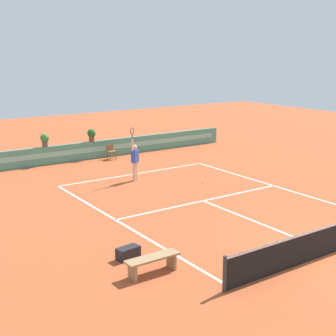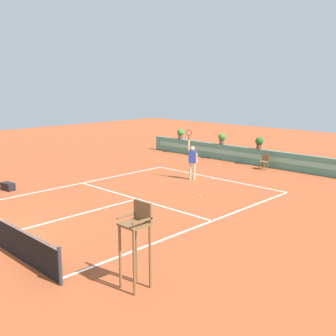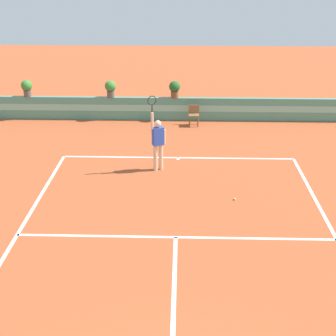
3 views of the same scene
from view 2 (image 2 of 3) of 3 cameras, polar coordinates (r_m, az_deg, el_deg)
The scene contains 11 objects.
ground_plane at distance 17.46m, azimuth -5.35°, elevation -4.59°, with size 60.00×60.00×0.00m, color #A84C28.
court_lines at distance 17.91m, azimuth -3.60°, elevation -4.12°, with size 8.32×11.94×0.01m.
back_wall_barrier at distance 25.15m, azimuth 12.92°, elevation 1.40°, with size 18.00×0.21×1.00m.
umpire_chair at distance 9.90m, azimuth -4.38°, elevation -9.31°, with size 0.60×0.60×2.14m.
ball_kid_chair at distance 24.23m, azimuth 13.27°, elevation 0.94°, with size 0.44×0.44×0.85m.
gear_bag at distance 20.44m, azimuth -21.43°, elevation -2.41°, with size 0.70×0.36×0.36m, color black.
tennis_player at distance 20.96m, azimuth 3.40°, elevation 1.16°, with size 0.57×0.36×2.58m.
tennis_ball_near_baseline at distance 18.06m, azimuth 4.47°, elevation -3.90°, with size 0.07×0.07×0.07m, color #CCE033.
potted_plant_centre at distance 25.12m, azimuth 12.61°, elevation 3.51°, with size 0.48×0.48×0.72m.
potted_plant_far_left at distance 28.96m, azimuth 1.75°, elevation 4.85°, with size 0.48×0.48×0.72m.
potted_plant_left at distance 26.66m, azimuth 7.54°, elevation 4.15°, with size 0.48×0.48×0.72m.
Camera 2 is at (12.79, -4.82, 4.90)m, focal length 43.72 mm.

